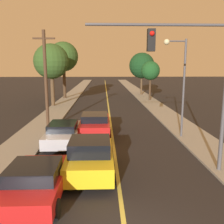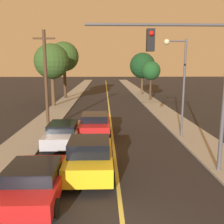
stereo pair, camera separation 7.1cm
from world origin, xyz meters
name	(u,v)px [view 1 (the left image)]	position (x,y,z in m)	size (l,w,h in m)	color
road_surface	(107,94)	(0.00, 36.00, 0.01)	(8.55, 80.00, 0.01)	black
sidewalk_left	(74,94)	(-5.53, 36.00, 0.06)	(2.50, 80.00, 0.12)	gray
sidewalk_right	(140,94)	(5.53, 36.00, 0.06)	(2.50, 80.00, 0.12)	gray
car_near_lane_front	(90,157)	(-1.20, 4.78, 0.86)	(2.08, 4.03, 1.70)	gold
car_near_lane_second	(95,124)	(-1.20, 11.31, 0.81)	(2.11, 4.62, 1.54)	red
car_outer_lane_front	(35,181)	(-3.08, 2.86, 0.72)	(2.09, 4.06, 1.38)	red
car_outer_lane_second	(64,132)	(-3.08, 9.39, 0.72)	(1.97, 4.67, 1.37)	#A5A8B2
traffic_signal_mast	(194,69)	(3.26, 4.95, 4.64)	(6.08, 0.42, 6.58)	#47474C
streetlamp_right	(179,75)	(4.28, 10.41, 4.22)	(1.48, 0.36, 6.33)	#47474C
utility_pole_left	(46,78)	(-4.88, 13.23, 3.88)	(1.60, 0.24, 7.21)	#422D1E
tree_left_near	(51,62)	(-6.53, 23.74, 5.22)	(4.01, 4.01, 7.14)	#4C3823
tree_left_far	(63,57)	(-6.20, 30.80, 5.97)	(4.16, 4.16, 7.97)	#3D2B1C
tree_right_near	(150,71)	(5.76, 28.07, 4.06)	(2.52, 2.52, 5.24)	#3D2B1C
tree_right_far	(142,66)	(5.57, 34.43, 4.74)	(4.02, 4.02, 6.65)	#4C3823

